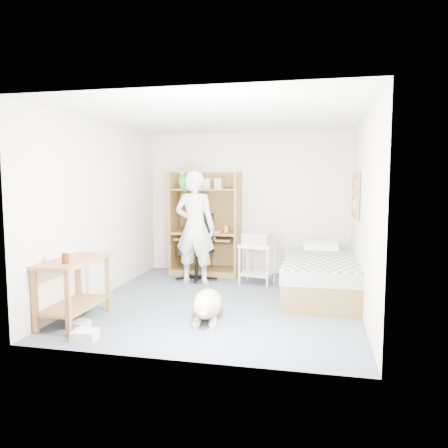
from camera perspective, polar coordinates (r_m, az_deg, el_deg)
name	(u,v)px	position (r m, az deg, el deg)	size (l,w,h in m)	color
floor	(224,302)	(6.11, 0.01, -10.11)	(4.00, 4.00, 0.00)	#4C5467
wall_back	(248,203)	(7.85, 3.12, 2.73)	(3.60, 0.02, 2.50)	silver
wall_right	(363,214)	(5.78, 17.72, 1.28)	(0.02, 4.00, 2.50)	silver
wall_left	(102,209)	(6.51, -15.67, 1.85)	(0.02, 4.00, 2.50)	silver
ceiling	(224,117)	(5.93, 0.01, 13.79)	(3.60, 4.00, 0.02)	white
computer_hutch	(206,228)	(7.77, -2.30, -0.47)	(1.20, 0.63, 1.80)	brown
bed	(321,276)	(6.51, 12.53, -6.64)	(1.02, 2.02, 0.66)	brown
side_desk	(74,281)	(5.47, -19.04, -7.05)	(0.50, 1.00, 0.75)	brown
corkboard	(356,195)	(6.66, 16.82, 3.62)	(0.04, 0.94, 0.66)	olive
office_chair	(198,256)	(7.38, -3.45, -4.20)	(0.62, 0.62, 1.09)	black
person	(195,228)	(7.00, -3.81, -0.48)	(0.66, 0.43, 1.82)	silver
parrot	(183,180)	(7.03, -5.40, 5.68)	(0.13, 0.23, 0.37)	#1B8112
dog	(207,304)	(5.37, -2.24, -10.43)	(0.46, 1.09, 0.41)	#D4B48E
printer_cart	(257,258)	(7.06, 4.34, -4.40)	(0.61, 0.53, 0.64)	white
printer	(257,239)	(7.01, 4.36, -1.95)	(0.42, 0.32, 0.18)	#A8A8A4
crt_monitor	(201,220)	(7.80, -3.05, 0.47)	(0.38, 0.41, 0.35)	beige
keyboard	(203,237)	(7.65, -2.76, -1.72)	(0.45, 0.16, 0.03)	beige
pencil_cup	(226,229)	(7.60, 0.30, -0.62)	(0.08, 0.08, 0.12)	gold
drink_glass	(65,258)	(5.19, -20.01, -4.21)	(0.08, 0.08, 0.12)	#3D1B09
floor_box_a	(85,335)	(4.97, -17.72, -13.64)	(0.25, 0.20, 0.10)	white
floor_box_b	(79,325)	(5.35, -18.39, -12.36)	(0.18, 0.22, 0.08)	#B9B8B3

